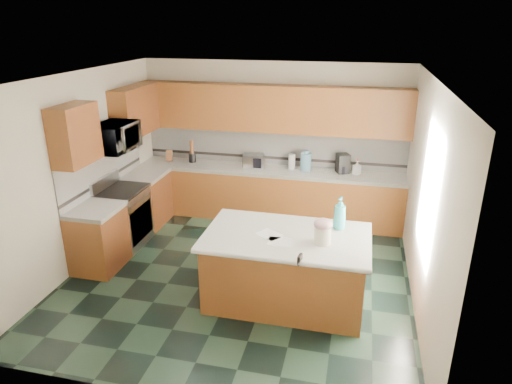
% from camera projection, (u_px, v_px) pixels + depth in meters
% --- Properties ---
extents(floor, '(4.60, 4.60, 0.00)m').
position_uv_depth(floor, '(240.00, 274.00, 6.39)').
color(floor, black).
rests_on(floor, ground).
extents(ceiling, '(4.60, 4.60, 0.00)m').
position_uv_depth(ceiling, '(237.00, 77.00, 5.42)').
color(ceiling, white).
rests_on(ceiling, ground).
extents(wall_back, '(4.60, 0.04, 2.70)m').
position_uv_depth(wall_back, '(273.00, 140.00, 8.01)').
color(wall_back, beige).
rests_on(wall_back, ground).
extents(wall_front, '(4.60, 0.04, 2.70)m').
position_uv_depth(wall_front, '(166.00, 276.00, 3.79)').
color(wall_front, beige).
rests_on(wall_front, ground).
extents(wall_left, '(0.04, 4.60, 2.70)m').
position_uv_depth(wall_left, '(79.00, 171.00, 6.39)').
color(wall_left, beige).
rests_on(wall_left, ground).
extents(wall_right, '(0.04, 4.60, 2.70)m').
position_uv_depth(wall_right, '(427.00, 199.00, 5.41)').
color(wall_right, beige).
rests_on(wall_right, ground).
extents(back_base_cab, '(4.60, 0.60, 0.86)m').
position_uv_depth(back_base_cab, '(269.00, 195.00, 8.05)').
color(back_base_cab, '#3C1B0D').
rests_on(back_base_cab, ground).
extents(back_countertop, '(4.60, 0.64, 0.06)m').
position_uv_depth(back_countertop, '(269.00, 170.00, 7.89)').
color(back_countertop, white).
rests_on(back_countertop, back_base_cab).
extents(back_upper_cab, '(4.60, 0.33, 0.78)m').
position_uv_depth(back_upper_cab, '(271.00, 109.00, 7.63)').
color(back_upper_cab, '#3C1B0D').
rests_on(back_upper_cab, wall_back).
extents(back_backsplash, '(4.60, 0.02, 0.63)m').
position_uv_depth(back_backsplash, '(273.00, 147.00, 8.03)').
color(back_backsplash, silver).
rests_on(back_backsplash, back_countertop).
extents(back_accent_band, '(4.60, 0.01, 0.05)m').
position_uv_depth(back_accent_band, '(272.00, 158.00, 8.09)').
color(back_accent_band, black).
rests_on(back_accent_band, back_countertop).
extents(left_base_cab_rear, '(0.60, 0.82, 0.86)m').
position_uv_depth(left_base_cab_rear, '(147.00, 200.00, 7.83)').
color(left_base_cab_rear, '#3C1B0D').
rests_on(left_base_cab_rear, ground).
extents(left_counter_rear, '(0.64, 0.82, 0.06)m').
position_uv_depth(left_counter_rear, '(144.00, 175.00, 7.66)').
color(left_counter_rear, white).
rests_on(left_counter_rear, left_base_cab_rear).
extents(left_base_cab_front, '(0.60, 0.72, 0.86)m').
position_uv_depth(left_base_cab_front, '(98.00, 240.00, 6.44)').
color(left_base_cab_front, '#3C1B0D').
rests_on(left_base_cab_front, ground).
extents(left_counter_front, '(0.64, 0.72, 0.06)m').
position_uv_depth(left_counter_front, '(94.00, 210.00, 6.27)').
color(left_counter_front, white).
rests_on(left_counter_front, left_base_cab_front).
extents(left_backsplash, '(0.02, 2.30, 0.63)m').
position_uv_depth(left_backsplash, '(103.00, 167.00, 6.93)').
color(left_backsplash, silver).
rests_on(left_backsplash, wall_left).
extents(left_accent_band, '(0.01, 2.30, 0.05)m').
position_uv_depth(left_accent_band, '(105.00, 180.00, 7.00)').
color(left_accent_band, black).
rests_on(left_accent_band, wall_left).
extents(left_upper_cab_rear, '(0.33, 1.09, 0.78)m').
position_uv_depth(left_upper_cab_rear, '(135.00, 111.00, 7.44)').
color(left_upper_cab_rear, '#3C1B0D').
rests_on(left_upper_cab_rear, wall_left).
extents(left_upper_cab_front, '(0.33, 0.72, 0.78)m').
position_uv_depth(left_upper_cab_front, '(75.00, 135.00, 5.92)').
color(left_upper_cab_front, '#3C1B0D').
rests_on(left_upper_cab_front, wall_left).
extents(range_body, '(0.60, 0.76, 0.88)m').
position_uv_depth(range_body, '(124.00, 218.00, 7.11)').
color(range_body, '#B7B7BC').
rests_on(range_body, ground).
extents(range_oven_door, '(0.02, 0.68, 0.55)m').
position_uv_depth(range_oven_door, '(141.00, 222.00, 7.06)').
color(range_oven_door, black).
rests_on(range_oven_door, range_body).
extents(range_cooktop, '(0.62, 0.78, 0.04)m').
position_uv_depth(range_cooktop, '(121.00, 191.00, 6.94)').
color(range_cooktop, black).
rests_on(range_cooktop, range_body).
extents(range_handle, '(0.02, 0.66, 0.02)m').
position_uv_depth(range_handle, '(141.00, 200.00, 6.92)').
color(range_handle, '#B7B7BC').
rests_on(range_handle, range_body).
extents(range_backguard, '(0.06, 0.76, 0.18)m').
position_uv_depth(range_backguard, '(105.00, 182.00, 6.95)').
color(range_backguard, '#B7B7BC').
rests_on(range_backguard, range_body).
extents(microwave, '(0.50, 0.73, 0.41)m').
position_uv_depth(microwave, '(115.00, 137.00, 6.64)').
color(microwave, '#B7B7BC').
rests_on(microwave, wall_left).
extents(island_base, '(1.90, 1.09, 0.86)m').
position_uv_depth(island_base, '(286.00, 270.00, 5.66)').
color(island_base, '#3C1B0D').
rests_on(island_base, ground).
extents(island_top, '(2.00, 1.19, 0.06)m').
position_uv_depth(island_top, '(287.00, 237.00, 5.50)').
color(island_top, white).
rests_on(island_top, island_base).
extents(island_bullnose, '(1.99, 0.07, 0.06)m').
position_uv_depth(island_bullnose, '(278.00, 261.00, 4.96)').
color(island_bullnose, white).
rests_on(island_bullnose, island_base).
extents(treat_jar, '(0.26, 0.26, 0.21)m').
position_uv_depth(treat_jar, '(323.00, 235.00, 5.25)').
color(treat_jar, beige).
rests_on(treat_jar, island_top).
extents(treat_jar_lid, '(0.22, 0.22, 0.14)m').
position_uv_depth(treat_jar_lid, '(323.00, 224.00, 5.20)').
color(treat_jar_lid, '#CD98A2').
rests_on(treat_jar_lid, treat_jar).
extents(treat_jar_knob, '(0.07, 0.02, 0.02)m').
position_uv_depth(treat_jar_knob, '(323.00, 220.00, 5.18)').
color(treat_jar_knob, tan).
rests_on(treat_jar_knob, treat_jar_lid).
extents(treat_jar_knob_end_l, '(0.04, 0.04, 0.04)m').
position_uv_depth(treat_jar_knob_end_l, '(320.00, 220.00, 5.19)').
color(treat_jar_knob_end_l, tan).
rests_on(treat_jar_knob_end_l, treat_jar_lid).
extents(treat_jar_knob_end_r, '(0.04, 0.04, 0.04)m').
position_uv_depth(treat_jar_knob_end_r, '(327.00, 221.00, 5.17)').
color(treat_jar_knob_end_r, tan).
rests_on(treat_jar_knob_end_r, treat_jar_lid).
extents(soap_bottle_island, '(0.21, 0.21, 0.41)m').
position_uv_depth(soap_bottle_island, '(340.00, 213.00, 5.58)').
color(soap_bottle_island, teal).
rests_on(soap_bottle_island, island_top).
extents(paper_sheet_a, '(0.31, 0.24, 0.00)m').
position_uv_depth(paper_sheet_a, '(281.00, 242.00, 5.31)').
color(paper_sheet_a, white).
rests_on(paper_sheet_a, island_top).
extents(paper_sheet_b, '(0.37, 0.35, 0.00)m').
position_uv_depth(paper_sheet_b, '(270.00, 235.00, 5.49)').
color(paper_sheet_b, white).
rests_on(paper_sheet_b, island_top).
extents(clamp_body, '(0.05, 0.11, 0.10)m').
position_uv_depth(clamp_body, '(300.00, 259.00, 4.91)').
color(clamp_body, black).
rests_on(clamp_body, island_top).
extents(clamp_handle, '(0.02, 0.08, 0.02)m').
position_uv_depth(clamp_handle, '(299.00, 264.00, 4.86)').
color(clamp_handle, black).
rests_on(clamp_handle, island_top).
extents(knife_block, '(0.15, 0.17, 0.21)m').
position_uv_depth(knife_block, '(169.00, 156.00, 8.28)').
color(knife_block, '#472814').
rests_on(knife_block, back_countertop).
extents(utensil_crock, '(0.13, 0.13, 0.16)m').
position_uv_depth(utensil_crock, '(192.00, 158.00, 8.22)').
color(utensil_crock, black).
rests_on(utensil_crock, back_countertop).
extents(utensil_bundle, '(0.08, 0.08, 0.24)m').
position_uv_depth(utensil_bundle, '(192.00, 147.00, 8.15)').
color(utensil_bundle, '#472814').
rests_on(utensil_bundle, utensil_crock).
extents(toaster_oven, '(0.42, 0.34, 0.21)m').
position_uv_depth(toaster_oven, '(253.00, 161.00, 7.94)').
color(toaster_oven, '#B7B7BC').
rests_on(toaster_oven, back_countertop).
extents(toaster_oven_door, '(0.33, 0.01, 0.17)m').
position_uv_depth(toaster_oven_door, '(252.00, 163.00, 7.84)').
color(toaster_oven_door, black).
rests_on(toaster_oven_door, toaster_oven).
extents(paper_towel, '(0.11, 0.11, 0.26)m').
position_uv_depth(paper_towel, '(292.00, 161.00, 7.84)').
color(paper_towel, white).
rests_on(paper_towel, back_countertop).
extents(paper_towel_base, '(0.17, 0.17, 0.01)m').
position_uv_depth(paper_towel_base, '(292.00, 168.00, 7.89)').
color(paper_towel_base, '#B7B7BC').
rests_on(paper_towel_base, back_countertop).
extents(water_jug, '(0.19, 0.19, 0.31)m').
position_uv_depth(water_jug, '(306.00, 162.00, 7.75)').
color(water_jug, '#5A8FAC').
rests_on(water_jug, back_countertop).
extents(water_jug_neck, '(0.09, 0.09, 0.04)m').
position_uv_depth(water_jug_neck, '(306.00, 152.00, 7.68)').
color(water_jug_neck, '#5A8FAC').
rests_on(water_jug_neck, water_jug).
extents(coffee_maker, '(0.26, 0.27, 0.32)m').
position_uv_depth(coffee_maker, '(343.00, 163.00, 7.63)').
color(coffee_maker, black).
rests_on(coffee_maker, back_countertop).
extents(coffee_carafe, '(0.13, 0.13, 0.13)m').
position_uv_depth(coffee_carafe, '(342.00, 170.00, 7.62)').
color(coffee_carafe, black).
rests_on(coffee_carafe, back_countertop).
extents(soap_bottle_back, '(0.15, 0.15, 0.23)m').
position_uv_depth(soap_bottle_back, '(357.00, 168.00, 7.57)').
color(soap_bottle_back, white).
rests_on(soap_bottle_back, back_countertop).
extents(soap_back_cap, '(0.02, 0.02, 0.03)m').
position_uv_depth(soap_back_cap, '(358.00, 160.00, 7.52)').
color(soap_back_cap, red).
rests_on(soap_back_cap, soap_bottle_back).
extents(window_light_proxy, '(0.02, 1.40, 1.10)m').
position_uv_depth(window_light_proxy, '(428.00, 193.00, 5.19)').
color(window_light_proxy, white).
rests_on(window_light_proxy, wall_right).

